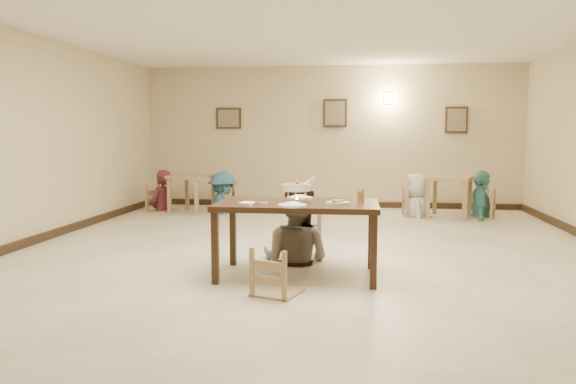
# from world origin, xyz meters

# --- Properties ---
(floor) EXTENTS (10.00, 10.00, 0.00)m
(floor) POSITION_xyz_m (0.00, 0.00, 0.00)
(floor) COLOR beige
(floor) RESTS_ON ground
(ceiling) EXTENTS (10.00, 10.00, 0.00)m
(ceiling) POSITION_xyz_m (0.00, 0.00, 3.00)
(ceiling) COLOR white
(ceiling) RESTS_ON wall_back
(wall_back) EXTENTS (10.00, 0.00, 10.00)m
(wall_back) POSITION_xyz_m (0.00, 5.00, 1.50)
(wall_back) COLOR beige
(wall_back) RESTS_ON floor
(wall_front) EXTENTS (10.00, 0.00, 10.00)m
(wall_front) POSITION_xyz_m (0.00, -5.00, 1.50)
(wall_front) COLOR beige
(wall_front) RESTS_ON floor
(wall_left) EXTENTS (0.00, 10.00, 10.00)m
(wall_left) POSITION_xyz_m (-4.00, 0.00, 1.50)
(wall_left) COLOR beige
(wall_left) RESTS_ON floor
(baseboard_back) EXTENTS (8.00, 0.06, 0.12)m
(baseboard_back) POSITION_xyz_m (0.00, 4.97, 0.06)
(baseboard_back) COLOR black
(baseboard_back) RESTS_ON floor
(baseboard_left) EXTENTS (0.06, 10.00, 0.12)m
(baseboard_left) POSITION_xyz_m (-3.97, 0.00, 0.06)
(baseboard_left) COLOR black
(baseboard_left) RESTS_ON floor
(picture_a) EXTENTS (0.55, 0.04, 0.45)m
(picture_a) POSITION_xyz_m (-2.20, 4.96, 1.90)
(picture_a) COLOR #342513
(picture_a) RESTS_ON wall_back
(picture_b) EXTENTS (0.50, 0.04, 0.60)m
(picture_b) POSITION_xyz_m (0.10, 4.96, 2.00)
(picture_b) COLOR #342513
(picture_b) RESTS_ON wall_back
(picture_c) EXTENTS (0.45, 0.04, 0.55)m
(picture_c) POSITION_xyz_m (2.60, 4.96, 1.85)
(picture_c) COLOR #342513
(picture_c) RESTS_ON wall_back
(wall_sconce) EXTENTS (0.16, 0.05, 0.22)m
(wall_sconce) POSITION_xyz_m (1.20, 4.96, 2.30)
(wall_sconce) COLOR #FFD88C
(wall_sconce) RESTS_ON wall_back
(main_table) EXTENTS (1.77, 1.01, 0.83)m
(main_table) POSITION_xyz_m (-0.04, -0.96, 0.74)
(main_table) COLOR #341E10
(main_table) RESTS_ON floor
(chair_far) EXTENTS (0.48, 0.48, 1.02)m
(chair_far) POSITION_xyz_m (-0.10, -0.13, 0.51)
(chair_far) COLOR tan
(chair_far) RESTS_ON floor
(chair_near) EXTENTS (0.42, 0.42, 0.90)m
(chair_near) POSITION_xyz_m (-0.16, -1.68, 0.45)
(chair_near) COLOR tan
(chair_near) RESTS_ON floor
(main_diner) EXTENTS (1.07, 0.94, 1.87)m
(main_diner) POSITION_xyz_m (-0.14, -0.24, 0.94)
(main_diner) COLOR gray
(main_diner) RESTS_ON floor
(curry_warmer) EXTENTS (0.36, 0.32, 0.29)m
(curry_warmer) POSITION_xyz_m (-0.04, -1.01, 0.99)
(curry_warmer) COLOR silver
(curry_warmer) RESTS_ON main_table
(rice_plate_far) EXTENTS (0.30, 0.30, 0.07)m
(rice_plate_far) POSITION_xyz_m (-0.05, -0.63, 0.84)
(rice_plate_far) COLOR white
(rice_plate_far) RESTS_ON main_table
(rice_plate_near) EXTENTS (0.30, 0.30, 0.07)m
(rice_plate_near) POSITION_xyz_m (-0.05, -1.33, 0.84)
(rice_plate_near) COLOR white
(rice_plate_near) RESTS_ON main_table
(fried_plate) EXTENTS (0.25, 0.25, 0.06)m
(fried_plate) POSITION_xyz_m (0.41, -1.04, 0.84)
(fried_plate) COLOR white
(fried_plate) RESTS_ON main_table
(chili_dish) EXTENTS (0.10, 0.10, 0.02)m
(chili_dish) POSITION_xyz_m (-0.40, -1.11, 0.84)
(chili_dish) COLOR white
(chili_dish) RESTS_ON main_table
(napkin_cutlery) EXTENTS (0.19, 0.26, 0.03)m
(napkin_cutlery) POSITION_xyz_m (-0.54, -1.27, 0.84)
(napkin_cutlery) COLOR white
(napkin_cutlery) RESTS_ON main_table
(drink_glass) EXTENTS (0.07, 0.07, 0.15)m
(drink_glass) POSITION_xyz_m (0.65, -0.82, 0.89)
(drink_glass) COLOR white
(drink_glass) RESTS_ON main_table
(bg_table_left) EXTENTS (0.92, 0.92, 0.75)m
(bg_table_left) POSITION_xyz_m (-2.69, 3.76, 0.61)
(bg_table_left) COLOR #A68558
(bg_table_left) RESTS_ON floor
(bg_table_right) EXTENTS (0.98, 0.98, 0.77)m
(bg_table_right) POSITION_xyz_m (2.31, 3.74, 0.64)
(bg_table_right) COLOR #A68558
(bg_table_right) RESTS_ON floor
(bg_chair_ll) EXTENTS (0.49, 0.49, 1.05)m
(bg_chair_ll) POSITION_xyz_m (-3.32, 3.81, 0.52)
(bg_chair_ll) COLOR tan
(bg_chair_ll) RESTS_ON floor
(bg_chair_lr) EXTENTS (0.49, 0.49, 1.04)m
(bg_chair_lr) POSITION_xyz_m (-2.05, 3.81, 0.52)
(bg_chair_lr) COLOR tan
(bg_chair_lr) RESTS_ON floor
(bg_chair_rl) EXTENTS (0.47, 0.47, 1.00)m
(bg_chair_rl) POSITION_xyz_m (1.72, 3.81, 0.50)
(bg_chair_rl) COLOR tan
(bg_chair_rl) RESTS_ON floor
(bg_chair_rr) EXTENTS (0.47, 0.47, 0.99)m
(bg_chair_rr) POSITION_xyz_m (2.90, 3.77, 0.49)
(bg_chair_rr) COLOR tan
(bg_chair_rr) RESTS_ON floor
(bg_diner_a) EXTENTS (0.60, 0.72, 1.68)m
(bg_diner_a) POSITION_xyz_m (-3.32, 3.81, 0.84)
(bg_diner_a) COLOR #511E25
(bg_diner_a) RESTS_ON floor
(bg_diner_b) EXTENTS (1.02, 1.22, 1.64)m
(bg_diner_b) POSITION_xyz_m (-2.05, 3.81, 0.82)
(bg_diner_b) COLOR teal
(bg_diner_b) RESTS_ON floor
(bg_diner_c) EXTENTS (0.55, 0.82, 1.64)m
(bg_diner_c) POSITION_xyz_m (1.72, 3.81, 0.82)
(bg_diner_c) COLOR silver
(bg_diner_c) RESTS_ON floor
(bg_diner_d) EXTENTS (0.61, 1.10, 1.78)m
(bg_diner_d) POSITION_xyz_m (2.90, 3.77, 0.89)
(bg_diner_d) COLOR teal
(bg_diner_d) RESTS_ON floor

